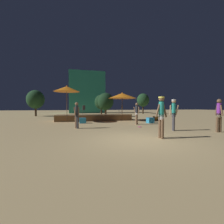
{
  "coord_description": "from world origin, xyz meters",
  "views": [
    {
      "loc": [
        -2.55,
        -5.79,
        1.39
      ],
      "look_at": [
        0.0,
        4.67,
        1.02
      ],
      "focal_mm": 24.0,
      "sensor_mm": 36.0,
      "label": 1
    }
  ],
  "objects_px": {
    "background_tree_1": "(106,102)",
    "bistro_chair_1": "(121,109)",
    "person_0": "(77,114)",
    "background_tree_0": "(36,99)",
    "background_tree_2": "(143,100)",
    "patio_umbrella_0": "(122,96)",
    "person_2": "(174,113)",
    "cube_seat_1": "(156,118)",
    "person_4": "(219,114)",
    "bistro_chair_0": "(83,109)",
    "frisbee_disc": "(140,127)",
    "cube_seat_0": "(150,120)",
    "cube_seat_2": "(83,121)",
    "person_1": "(161,114)",
    "person_3": "(137,113)",
    "background_tree_3": "(101,102)",
    "patio_umbrella_1": "(67,89)"
  },
  "relations": [
    {
      "from": "background_tree_1",
      "to": "bistro_chair_1",
      "type": "bearing_deg",
      "value": -83.87
    },
    {
      "from": "person_0",
      "to": "background_tree_0",
      "type": "distance_m",
      "value": 15.65
    },
    {
      "from": "background_tree_2",
      "to": "patio_umbrella_0",
      "type": "bearing_deg",
      "value": -122.83
    },
    {
      "from": "person_2",
      "to": "bistro_chair_1",
      "type": "distance_m",
      "value": 7.8
    },
    {
      "from": "cube_seat_1",
      "to": "person_4",
      "type": "xyz_separation_m",
      "value": [
        -0.49,
        -7.47,
        0.81
      ]
    },
    {
      "from": "bistro_chair_0",
      "to": "background_tree_0",
      "type": "height_order",
      "value": "background_tree_0"
    },
    {
      "from": "bistro_chair_0",
      "to": "background_tree_2",
      "type": "relative_size",
      "value": 0.22
    },
    {
      "from": "cube_seat_1",
      "to": "person_0",
      "type": "relative_size",
      "value": 0.28
    },
    {
      "from": "background_tree_0",
      "to": "frisbee_disc",
      "type": "bearing_deg",
      "value": -55.88
    },
    {
      "from": "cube_seat_0",
      "to": "cube_seat_2",
      "type": "distance_m",
      "value": 5.81
    },
    {
      "from": "cube_seat_0",
      "to": "frisbee_disc",
      "type": "distance_m",
      "value": 2.96
    },
    {
      "from": "cube_seat_1",
      "to": "cube_seat_2",
      "type": "xyz_separation_m",
      "value": [
        -7.55,
        -1.08,
        0.02
      ]
    },
    {
      "from": "person_0",
      "to": "cube_seat_1",
      "type": "bearing_deg",
      "value": -106.5
    },
    {
      "from": "person_1",
      "to": "background_tree_1",
      "type": "height_order",
      "value": "background_tree_1"
    },
    {
      "from": "person_3",
      "to": "person_2",
      "type": "bearing_deg",
      "value": -123.63
    },
    {
      "from": "frisbee_disc",
      "to": "patio_umbrella_0",
      "type": "bearing_deg",
      "value": 86.54
    },
    {
      "from": "cube_seat_2",
      "to": "bistro_chair_0",
      "type": "height_order",
      "value": "bistro_chair_0"
    },
    {
      "from": "cube_seat_0",
      "to": "cube_seat_1",
      "type": "bearing_deg",
      "value": 51.27
    },
    {
      "from": "patio_umbrella_0",
      "to": "background_tree_3",
      "type": "xyz_separation_m",
      "value": [
        0.12,
        13.27,
        -0.2
      ]
    },
    {
      "from": "cube_seat_2",
      "to": "person_2",
      "type": "relative_size",
      "value": 0.3
    },
    {
      "from": "patio_umbrella_0",
      "to": "background_tree_0",
      "type": "height_order",
      "value": "background_tree_0"
    },
    {
      "from": "person_0",
      "to": "background_tree_0",
      "type": "height_order",
      "value": "background_tree_0"
    },
    {
      "from": "cube_seat_0",
      "to": "person_1",
      "type": "bearing_deg",
      "value": -113.89
    },
    {
      "from": "cube_seat_1",
      "to": "frisbee_disc",
      "type": "bearing_deg",
      "value": -130.21
    },
    {
      "from": "person_0",
      "to": "person_2",
      "type": "xyz_separation_m",
      "value": [
        5.49,
        -2.27,
        0.14
      ]
    },
    {
      "from": "background_tree_1",
      "to": "person_1",
      "type": "bearing_deg",
      "value": -91.94
    },
    {
      "from": "patio_umbrella_1",
      "to": "background_tree_2",
      "type": "xyz_separation_m",
      "value": [
        13.97,
        13.58,
        -0.28
      ]
    },
    {
      "from": "person_4",
      "to": "person_0",
      "type": "bearing_deg",
      "value": -13.8
    },
    {
      "from": "person_2",
      "to": "bistro_chair_1",
      "type": "xyz_separation_m",
      "value": [
        -0.77,
        7.76,
        0.14
      ]
    },
    {
      "from": "cube_seat_0",
      "to": "person_0",
      "type": "height_order",
      "value": "person_0"
    },
    {
      "from": "person_0",
      "to": "frisbee_disc",
      "type": "bearing_deg",
      "value": -139.15
    },
    {
      "from": "person_0",
      "to": "person_3",
      "type": "xyz_separation_m",
      "value": [
        4.64,
        1.17,
        0.02
      ]
    },
    {
      "from": "patio_umbrella_0",
      "to": "background_tree_2",
      "type": "height_order",
      "value": "background_tree_2"
    },
    {
      "from": "background_tree_2",
      "to": "person_0",
      "type": "bearing_deg",
      "value": -126.23
    },
    {
      "from": "patio_umbrella_0",
      "to": "frisbee_disc",
      "type": "bearing_deg",
      "value": -93.46
    },
    {
      "from": "patio_umbrella_0",
      "to": "background_tree_2",
      "type": "xyz_separation_m",
      "value": [
        8.63,
        13.37,
        0.22
      ]
    },
    {
      "from": "patio_umbrella_1",
      "to": "background_tree_3",
      "type": "distance_m",
      "value": 14.56
    },
    {
      "from": "patio_umbrella_0",
      "to": "cube_seat_2",
      "type": "xyz_separation_m",
      "value": [
        -4.0,
        -1.46,
        -2.29
      ]
    },
    {
      "from": "cube_seat_1",
      "to": "frisbee_disc",
      "type": "height_order",
      "value": "cube_seat_1"
    },
    {
      "from": "person_3",
      "to": "bistro_chair_0",
      "type": "height_order",
      "value": "person_3"
    },
    {
      "from": "cube_seat_1",
      "to": "background_tree_0",
      "type": "distance_m",
      "value": 17.43
    },
    {
      "from": "cube_seat_1",
      "to": "cube_seat_0",
      "type": "bearing_deg",
      "value": -128.73
    },
    {
      "from": "cube_seat_1",
      "to": "cube_seat_2",
      "type": "relative_size",
      "value": 0.87
    },
    {
      "from": "cube_seat_0",
      "to": "person_0",
      "type": "relative_size",
      "value": 0.32
    },
    {
      "from": "bistro_chair_1",
      "to": "person_3",
      "type": "bearing_deg",
      "value": 35.72
    },
    {
      "from": "patio_umbrella_0",
      "to": "person_1",
      "type": "bearing_deg",
      "value": -96.07
    },
    {
      "from": "person_2",
      "to": "background_tree_0",
      "type": "relative_size",
      "value": 0.47
    },
    {
      "from": "patio_umbrella_1",
      "to": "cube_seat_0",
      "type": "bearing_deg",
      "value": -19.82
    },
    {
      "from": "frisbee_disc",
      "to": "person_4",
      "type": "bearing_deg",
      "value": -40.89
    },
    {
      "from": "cube_seat_1",
      "to": "background_tree_1",
      "type": "bearing_deg",
      "value": 119.6
    }
  ]
}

